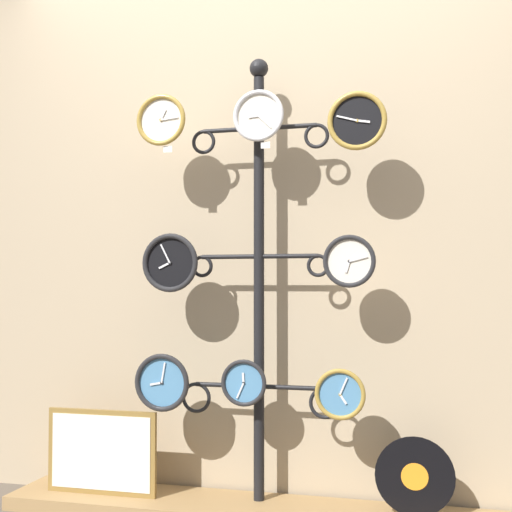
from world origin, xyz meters
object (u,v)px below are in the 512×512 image
clock_middle_right (349,261)px  clock_bottom_center (244,383)px  clock_top_left (161,120)px  clock_bottom_left (162,382)px  clock_top_right (357,121)px  picture_frame (101,452)px  display_stand (259,357)px  clock_bottom_right (340,394)px  vinyl_record (415,476)px  clock_top_center (259,116)px  clock_middle_left (170,263)px

clock_middle_right → clock_bottom_center: bearing=178.2°
clock_top_left → clock_bottom_left: (0.01, -0.00, -1.15)m
clock_top_right → picture_frame: size_ratio=0.47×
display_stand → clock_bottom_right: 0.40m
clock_top_left → vinyl_record: size_ratio=0.72×
clock_bottom_left → clock_middle_right: bearing=1.0°
clock_top_left → clock_bottom_center: (0.37, 0.02, -1.14)m
clock_top_left → clock_top_center: 0.44m
clock_middle_left → clock_bottom_center: bearing=0.7°
clock_top_center → clock_middle_left: (-0.40, -0.00, -0.63)m
display_stand → clock_bottom_right: (0.37, -0.10, -0.13)m
vinyl_record → clock_middle_right: bearing=-171.2°
clock_top_center → display_stand: bearing=103.9°
clock_middle_right → picture_frame: (-1.10, -0.00, -0.84)m
clock_bottom_center → clock_bottom_right: 0.41m
clock_top_right → picture_frame: 1.81m
clock_top_left → clock_middle_left: size_ratio=0.89×
clock_bottom_left → vinyl_record: 1.12m
clock_bottom_right → clock_bottom_center: bearing=177.3°
clock_top_right → clock_middle_right: bearing=152.0°
display_stand → clock_middle_left: 0.56m
display_stand → clock_top_center: size_ratio=8.83×
clock_top_left → clock_top_center: (0.44, 0.02, -0.00)m
clock_bottom_center → vinyl_record: size_ratio=0.63×
clock_middle_left → clock_bottom_center: clock_middle_left is taller
clock_bottom_left → picture_frame: (-0.29, 0.01, -0.32)m
vinyl_record → clock_bottom_left: bearing=-177.2°
clock_top_right → clock_bottom_right: size_ratio=1.17×
clock_top_left → picture_frame: (-0.28, 0.01, -1.47)m
picture_frame → clock_middle_left: bearing=2.8°
clock_middle_left → picture_frame: bearing=-177.2°
clock_top_right → clock_bottom_left: (-0.85, 0.01, -1.09)m
display_stand → clock_bottom_left: size_ratio=7.90×
clock_bottom_left → clock_bottom_right: (0.77, 0.01, -0.02)m
clock_top_center → clock_top_right: size_ratio=0.92×
picture_frame → clock_top_right: bearing=-0.8°
clock_bottom_center → clock_middle_left: bearing=-179.3°
clock_middle_right → picture_frame: size_ratio=0.42×
clock_bottom_right → clock_middle_right: bearing=7.4°
clock_top_center → clock_bottom_center: clock_top_center is taller
display_stand → clock_top_right: display_stand is taller
clock_top_right → clock_middle_left: 1.00m
clock_top_left → clock_top_right: bearing=-0.6°
clock_top_center → clock_middle_left: bearing=-179.9°
clock_bottom_left → clock_bottom_right: clock_bottom_left is taller
clock_middle_left → picture_frame: size_ratio=0.50×
clock_middle_right → clock_bottom_right: 0.54m
clock_top_left → clock_bottom_right: 1.41m
clock_top_right → vinyl_record: bearing=15.4°
vinyl_record → picture_frame: size_ratio=0.61×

